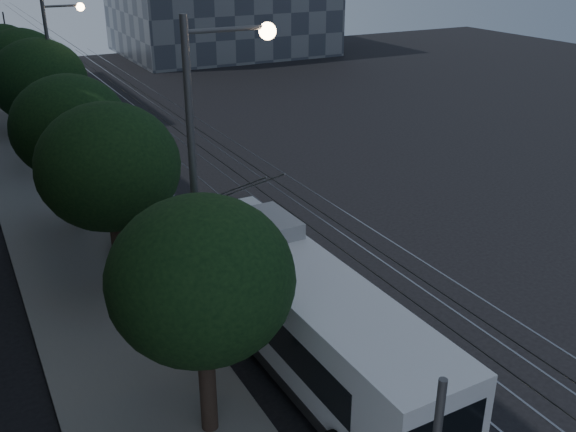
{
  "coord_description": "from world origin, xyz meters",
  "views": [
    {
      "loc": [
        -10.95,
        -15.74,
        11.95
      ],
      "look_at": [
        -0.4,
        4.08,
        2.28
      ],
      "focal_mm": 40.0,
      "sensor_mm": 36.0,
      "label": 1
    }
  ],
  "objects_px": {
    "car_white_b": "(102,159)",
    "streetlamp_near": "(209,179)",
    "car_white_a": "(141,173)",
    "car_white_c": "(94,123)",
    "pickup_silver": "(148,219)",
    "streetlamp_far": "(59,68)",
    "trolleybus": "(302,315)",
    "car_white_d": "(70,104)"
  },
  "relations": [
    {
      "from": "pickup_silver",
      "to": "car_white_a",
      "type": "xyz_separation_m",
      "value": [
        1.53,
        6.48,
        -0.13
      ]
    },
    {
      "from": "car_white_a",
      "to": "car_white_b",
      "type": "bearing_deg",
      "value": 111.52
    },
    {
      "from": "car_white_b",
      "to": "car_white_d",
      "type": "xyz_separation_m",
      "value": [
        0.86,
        13.95,
        0.08
      ]
    },
    {
      "from": "streetlamp_far",
      "to": "car_white_b",
      "type": "bearing_deg",
      "value": -52.87
    },
    {
      "from": "car_white_b",
      "to": "streetlamp_far",
      "type": "xyz_separation_m",
      "value": [
        -1.34,
        1.76,
        4.89
      ]
    },
    {
      "from": "pickup_silver",
      "to": "streetlamp_far",
      "type": "relative_size",
      "value": 0.59
    },
    {
      "from": "trolleybus",
      "to": "car_white_c",
      "type": "height_order",
      "value": "trolleybus"
    },
    {
      "from": "car_white_c",
      "to": "car_white_d",
      "type": "xyz_separation_m",
      "value": [
        -0.45,
        6.25,
        -0.04
      ]
    },
    {
      "from": "car_white_a",
      "to": "car_white_b",
      "type": "distance_m",
      "value": 3.47
    },
    {
      "from": "streetlamp_far",
      "to": "car_white_d",
      "type": "bearing_deg",
      "value": 79.78
    },
    {
      "from": "car_white_b",
      "to": "trolleybus",
      "type": "bearing_deg",
      "value": -82.2
    },
    {
      "from": "car_white_c",
      "to": "streetlamp_far",
      "type": "distance_m",
      "value": 8.06
    },
    {
      "from": "trolleybus",
      "to": "car_white_a",
      "type": "height_order",
      "value": "trolleybus"
    },
    {
      "from": "streetlamp_far",
      "to": "pickup_silver",
      "type": "bearing_deg",
      "value": -84.53
    },
    {
      "from": "pickup_silver",
      "to": "car_white_d",
      "type": "xyz_separation_m",
      "value": [
        1.1,
        23.66,
        -0.02
      ]
    },
    {
      "from": "pickup_silver",
      "to": "car_white_d",
      "type": "height_order",
      "value": "pickup_silver"
    },
    {
      "from": "pickup_silver",
      "to": "car_white_b",
      "type": "xyz_separation_m",
      "value": [
        0.24,
        9.71,
        -0.09
      ]
    },
    {
      "from": "car_white_d",
      "to": "streetlamp_far",
      "type": "relative_size",
      "value": 0.47
    },
    {
      "from": "pickup_silver",
      "to": "car_white_b",
      "type": "bearing_deg",
      "value": 107.21
    },
    {
      "from": "streetlamp_near",
      "to": "streetlamp_far",
      "type": "relative_size",
      "value": 1.14
    },
    {
      "from": "pickup_silver",
      "to": "car_white_d",
      "type": "bearing_deg",
      "value": 105.94
    },
    {
      "from": "car_white_a",
      "to": "streetlamp_far",
      "type": "relative_size",
      "value": 0.4
    },
    {
      "from": "car_white_d",
      "to": "streetlamp_near",
      "type": "distance_m",
      "value": 34.83
    },
    {
      "from": "car_white_c",
      "to": "streetlamp_far",
      "type": "relative_size",
      "value": 0.52
    },
    {
      "from": "trolleybus",
      "to": "streetlamp_far",
      "type": "xyz_separation_m",
      "value": [
        -2.47,
        22.82,
        3.82
      ]
    },
    {
      "from": "car_white_b",
      "to": "streetlamp_near",
      "type": "height_order",
      "value": "streetlamp_near"
    },
    {
      "from": "car_white_a",
      "to": "car_white_b",
      "type": "relative_size",
      "value": 0.8
    },
    {
      "from": "car_white_d",
      "to": "streetlamp_far",
      "type": "distance_m",
      "value": 13.29
    },
    {
      "from": "streetlamp_near",
      "to": "trolleybus",
      "type": "bearing_deg",
      "value": -15.6
    },
    {
      "from": "car_white_c",
      "to": "streetlamp_near",
      "type": "bearing_deg",
      "value": -75.94
    },
    {
      "from": "car_white_d",
      "to": "streetlamp_far",
      "type": "xyz_separation_m",
      "value": [
        -2.2,
        -12.19,
        4.81
      ]
    },
    {
      "from": "car_white_b",
      "to": "car_white_c",
      "type": "distance_m",
      "value": 7.81
    },
    {
      "from": "pickup_silver",
      "to": "car_white_c",
      "type": "distance_m",
      "value": 17.48
    },
    {
      "from": "car_white_b",
      "to": "streetlamp_near",
      "type": "xyz_separation_m",
      "value": [
        -1.32,
        -20.37,
        5.57
      ]
    },
    {
      "from": "car_white_b",
      "to": "car_white_a",
      "type": "bearing_deg",
      "value": -63.5
    },
    {
      "from": "car_white_a",
      "to": "car_white_c",
      "type": "relative_size",
      "value": 0.77
    },
    {
      "from": "car_white_c",
      "to": "streetlamp_near",
      "type": "xyz_separation_m",
      "value": [
        -2.63,
        -28.07,
        5.46
      ]
    },
    {
      "from": "car_white_a",
      "to": "streetlamp_near",
      "type": "xyz_separation_m",
      "value": [
        -2.61,
        -17.15,
        5.61
      ]
    },
    {
      "from": "car_white_a",
      "to": "streetlamp_near",
      "type": "relative_size",
      "value": 0.35
    },
    {
      "from": "car_white_a",
      "to": "streetlamp_far",
      "type": "bearing_deg",
      "value": 117.49
    },
    {
      "from": "trolleybus",
      "to": "streetlamp_far",
      "type": "distance_m",
      "value": 23.27
    },
    {
      "from": "pickup_silver",
      "to": "trolleybus",
      "type": "bearing_deg",
      "value": -64.51
    }
  ]
}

